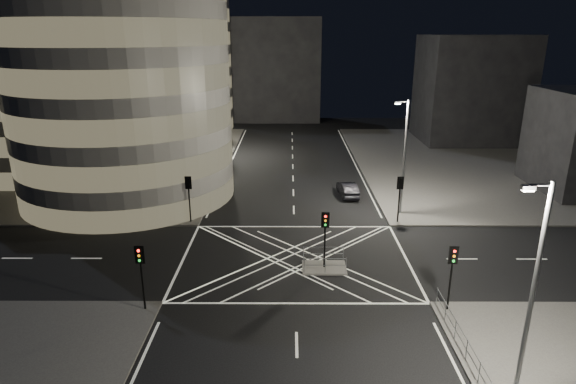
{
  "coord_description": "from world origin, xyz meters",
  "views": [
    {
      "loc": [
        -0.37,
        -31.23,
        15.44
      ],
      "look_at": [
        -0.51,
        6.2,
        3.0
      ],
      "focal_mm": 30.0,
      "sensor_mm": 36.0,
      "label": 1
    }
  ],
  "objects_px": {
    "traffic_signal_nl": "(141,266)",
    "street_lamp_left_far": "(219,114)",
    "central_island": "(324,268)",
    "street_lamp_right_near": "(532,290)",
    "street_lamp_right_far": "(404,154)",
    "traffic_signal_nr": "(452,266)",
    "sedan": "(348,189)",
    "street_lamp_left_near": "(191,146)",
    "traffic_signal_fl": "(189,191)",
    "traffic_signal_fr": "(400,191)",
    "traffic_signal_island": "(325,229)"
  },
  "relations": [
    {
      "from": "traffic_signal_fr",
      "to": "traffic_signal_island",
      "type": "relative_size",
      "value": 1.0
    },
    {
      "from": "street_lamp_left_far",
      "to": "sedan",
      "type": "relative_size",
      "value": 2.31
    },
    {
      "from": "street_lamp_right_far",
      "to": "sedan",
      "type": "bearing_deg",
      "value": 129.32
    },
    {
      "from": "traffic_signal_fr",
      "to": "street_lamp_left_near",
      "type": "distance_m",
      "value": 19.14
    },
    {
      "from": "traffic_signal_fr",
      "to": "traffic_signal_nr",
      "type": "distance_m",
      "value": 13.6
    },
    {
      "from": "traffic_signal_fl",
      "to": "street_lamp_right_far",
      "type": "bearing_deg",
      "value": 6.88
    },
    {
      "from": "street_lamp_right_far",
      "to": "street_lamp_right_near",
      "type": "relative_size",
      "value": 1.0
    },
    {
      "from": "traffic_signal_fl",
      "to": "street_lamp_left_near",
      "type": "distance_m",
      "value": 5.86
    },
    {
      "from": "traffic_signal_nr",
      "to": "traffic_signal_nl",
      "type": "bearing_deg",
      "value": 180.0
    },
    {
      "from": "traffic_signal_nl",
      "to": "street_lamp_left_near",
      "type": "xyz_separation_m",
      "value": [
        -0.64,
        18.8,
        2.63
      ]
    },
    {
      "from": "traffic_signal_fr",
      "to": "sedan",
      "type": "distance_m",
      "value": 8.25
    },
    {
      "from": "traffic_signal_nl",
      "to": "traffic_signal_fr",
      "type": "distance_m",
      "value": 22.24
    },
    {
      "from": "central_island",
      "to": "traffic_signal_fr",
      "type": "relative_size",
      "value": 0.75
    },
    {
      "from": "street_lamp_right_near",
      "to": "street_lamp_right_far",
      "type": "bearing_deg",
      "value": 90.0
    },
    {
      "from": "traffic_signal_nl",
      "to": "street_lamp_left_far",
      "type": "height_order",
      "value": "street_lamp_left_far"
    },
    {
      "from": "traffic_signal_fl",
      "to": "street_lamp_left_near",
      "type": "xyz_separation_m",
      "value": [
        -0.64,
        5.2,
        2.63
      ]
    },
    {
      "from": "traffic_signal_fl",
      "to": "street_lamp_left_near",
      "type": "height_order",
      "value": "street_lamp_left_near"
    },
    {
      "from": "traffic_signal_fl",
      "to": "sedan",
      "type": "bearing_deg",
      "value": 26.86
    },
    {
      "from": "street_lamp_left_far",
      "to": "street_lamp_right_near",
      "type": "height_order",
      "value": "same"
    },
    {
      "from": "traffic_signal_island",
      "to": "street_lamp_left_near",
      "type": "height_order",
      "value": "street_lamp_left_near"
    },
    {
      "from": "central_island",
      "to": "street_lamp_left_far",
      "type": "bearing_deg",
      "value": 109.95
    },
    {
      "from": "street_lamp_left_near",
      "to": "street_lamp_right_far",
      "type": "distance_m",
      "value": 19.11
    },
    {
      "from": "traffic_signal_island",
      "to": "traffic_signal_nl",
      "type": "bearing_deg",
      "value": -153.86
    },
    {
      "from": "traffic_signal_island",
      "to": "street_lamp_right_far",
      "type": "distance_m",
      "value": 13.13
    },
    {
      "from": "traffic_signal_nr",
      "to": "traffic_signal_island",
      "type": "relative_size",
      "value": 1.0
    },
    {
      "from": "traffic_signal_fl",
      "to": "traffic_signal_island",
      "type": "distance_m",
      "value": 13.62
    },
    {
      "from": "street_lamp_right_far",
      "to": "street_lamp_right_near",
      "type": "height_order",
      "value": "same"
    },
    {
      "from": "traffic_signal_nl",
      "to": "street_lamp_right_far",
      "type": "xyz_separation_m",
      "value": [
        18.24,
        15.8,
        2.63
      ]
    },
    {
      "from": "traffic_signal_nr",
      "to": "street_lamp_right_near",
      "type": "xyz_separation_m",
      "value": [
        0.64,
        -7.2,
        2.63
      ]
    },
    {
      "from": "street_lamp_left_far",
      "to": "street_lamp_right_near",
      "type": "bearing_deg",
      "value": -66.79
    },
    {
      "from": "traffic_signal_fr",
      "to": "street_lamp_left_far",
      "type": "relative_size",
      "value": 0.4
    },
    {
      "from": "central_island",
      "to": "street_lamp_right_far",
      "type": "xyz_separation_m",
      "value": [
        7.44,
        10.5,
        5.47
      ]
    },
    {
      "from": "traffic_signal_nr",
      "to": "sedan",
      "type": "relative_size",
      "value": 0.92
    },
    {
      "from": "sedan",
      "to": "traffic_signal_fr",
      "type": "bearing_deg",
      "value": 109.75
    },
    {
      "from": "central_island",
      "to": "street_lamp_left_far",
      "type": "xyz_separation_m",
      "value": [
        -11.44,
        31.5,
        5.47
      ]
    },
    {
      "from": "traffic_signal_nl",
      "to": "street_lamp_left_far",
      "type": "distance_m",
      "value": 36.9
    },
    {
      "from": "sedan",
      "to": "traffic_signal_island",
      "type": "bearing_deg",
      "value": 71.88
    },
    {
      "from": "street_lamp_left_near",
      "to": "street_lamp_right_near",
      "type": "height_order",
      "value": "same"
    },
    {
      "from": "traffic_signal_fl",
      "to": "street_lamp_right_near",
      "type": "relative_size",
      "value": 0.4
    },
    {
      "from": "traffic_signal_island",
      "to": "sedan",
      "type": "relative_size",
      "value": 0.92
    },
    {
      "from": "traffic_signal_island",
      "to": "street_lamp_left_near",
      "type": "relative_size",
      "value": 0.4
    },
    {
      "from": "street_lamp_left_far",
      "to": "street_lamp_right_far",
      "type": "bearing_deg",
      "value": -48.06
    },
    {
      "from": "street_lamp_right_near",
      "to": "traffic_signal_nl",
      "type": "bearing_deg",
      "value": 158.45
    },
    {
      "from": "street_lamp_right_far",
      "to": "sedan",
      "type": "height_order",
      "value": "street_lamp_right_far"
    },
    {
      "from": "traffic_signal_nr",
      "to": "street_lamp_right_near",
      "type": "height_order",
      "value": "street_lamp_right_near"
    },
    {
      "from": "traffic_signal_fl",
      "to": "traffic_signal_fr",
      "type": "relative_size",
      "value": 1.0
    },
    {
      "from": "central_island",
      "to": "street_lamp_right_near",
      "type": "height_order",
      "value": "street_lamp_right_near"
    },
    {
      "from": "street_lamp_right_far",
      "to": "sedan",
      "type": "relative_size",
      "value": 2.31
    },
    {
      "from": "street_lamp_left_near",
      "to": "sedan",
      "type": "height_order",
      "value": "street_lamp_left_near"
    },
    {
      "from": "street_lamp_left_near",
      "to": "traffic_signal_fr",
      "type": "bearing_deg",
      "value": -15.92
    }
  ]
}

